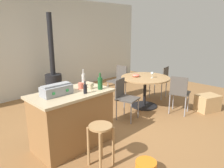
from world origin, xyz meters
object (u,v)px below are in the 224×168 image
(wood_stove, at_px, (54,79))
(bottle_1, at_px, (100,83))
(serving_bowl, at_px, (136,75))
(cup_0, at_px, (81,86))
(bottle_2, at_px, (83,79))
(toolbox, at_px, (57,90))
(cardboard_box, at_px, (208,103))
(folding_chair_left, at_px, (119,79))
(wine_glass, at_px, (152,73))
(plastic_bucket, at_px, (146,168))
(wooden_stool, at_px, (101,136))
(bottle_0, at_px, (85,89))
(cup_1, at_px, (91,86))
(folding_chair_near, at_px, (179,92))
(folding_chair_right, at_px, (125,96))
(folding_chair_far, at_px, (161,79))
(dining_table, at_px, (145,84))
(kitchen_island, at_px, (72,119))

(wood_stove, distance_m, bottle_1, 2.71)
(bottle_1, bearing_deg, serving_bowl, 19.53)
(cup_0, bearing_deg, bottle_1, -52.71)
(bottle_2, bearing_deg, toolbox, -166.87)
(toolbox, height_order, bottle_2, bottle_2)
(bottle_1, relative_size, serving_bowl, 1.52)
(cardboard_box, bearing_deg, folding_chair_left, 109.41)
(bottle_2, xyz_separation_m, wine_glass, (1.91, -0.13, -0.17))
(bottle_2, xyz_separation_m, plastic_bucket, (-0.15, -1.49, -0.93))
(wooden_stool, relative_size, bottle_1, 2.26)
(cup_0, relative_size, wine_glass, 0.86)
(bottle_0, xyz_separation_m, bottle_2, (0.27, 0.39, 0.03))
(cup_1, height_order, cardboard_box, cup_1)
(folding_chair_left, height_order, plastic_bucket, folding_chair_left)
(cup_1, bearing_deg, bottle_2, 78.58)
(wooden_stool, distance_m, cup_0, 0.99)
(bottle_2, bearing_deg, serving_bowl, 7.01)
(folding_chair_near, xyz_separation_m, cup_0, (-2.18, 0.65, 0.44))
(folding_chair_right, bearing_deg, bottle_0, -166.71)
(wine_glass, height_order, serving_bowl, wine_glass)
(folding_chair_left, bearing_deg, wooden_stool, -141.60)
(cardboard_box, bearing_deg, toolbox, 162.59)
(folding_chair_near, relative_size, cup_0, 7.07)
(folding_chair_right, xyz_separation_m, toolbox, (-1.61, -0.05, 0.49))
(bottle_1, relative_size, plastic_bucket, 0.96)
(wooden_stool, height_order, cup_0, cup_0)
(folding_chair_near, xyz_separation_m, cardboard_box, (0.65, -0.40, -0.33))
(wooden_stool, xyz_separation_m, bottle_0, (0.17, 0.53, 0.53))
(folding_chair_far, distance_m, cup_1, 2.82)
(toolbox, relative_size, wine_glass, 3.20)
(cup_0, xyz_separation_m, cup_1, (0.11, -0.12, -0.00))
(folding_chair_right, distance_m, wood_stove, 2.32)
(wooden_stool, bearing_deg, folding_chair_far, 18.32)
(folding_chair_left, bearing_deg, dining_table, -93.07)
(folding_chair_left, height_order, toolbox, toolbox)
(cup_0, bearing_deg, bottle_0, -113.62)
(wooden_stool, relative_size, wood_stove, 0.27)
(folding_chair_left, height_order, cup_1, cup_1)
(folding_chair_left, height_order, wood_stove, wood_stove)
(folding_chair_far, relative_size, cardboard_box, 1.72)
(bottle_1, bearing_deg, dining_table, 13.06)
(folding_chair_left, bearing_deg, folding_chair_right, -131.72)
(bottle_2, bearing_deg, plastic_bucket, -95.75)
(bottle_2, bearing_deg, folding_chair_right, -5.33)
(folding_chair_near, relative_size, folding_chair_right, 1.02)
(cup_1, height_order, serving_bowl, cup_1)
(kitchen_island, height_order, serving_bowl, kitchen_island)
(folding_chair_right, distance_m, wine_glass, 0.98)
(wood_stove, distance_m, cup_0, 2.51)
(folding_chair_left, distance_m, wood_stove, 1.77)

